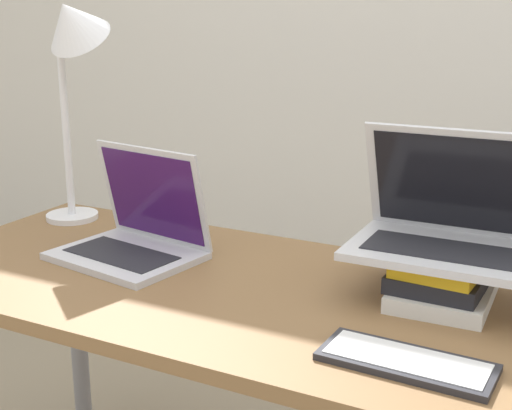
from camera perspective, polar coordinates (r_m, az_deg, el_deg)
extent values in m
cube|color=brown|center=(1.46, 2.78, -7.79)|extent=(1.77, 0.67, 0.03)
cylinder|color=gray|center=(2.24, -14.06, -9.61)|extent=(0.05, 0.05, 0.68)
cube|color=silver|center=(1.67, -10.37, -4.03)|extent=(0.35, 0.29, 0.02)
cube|color=#232328|center=(1.66, -10.74, -3.86)|extent=(0.28, 0.17, 0.00)
cube|color=silver|center=(1.70, -8.23, 0.81)|extent=(0.32, 0.11, 0.24)
cube|color=#381451|center=(1.70, -8.34, 0.75)|extent=(0.29, 0.09, 0.21)
cube|color=white|center=(1.49, 14.89, -6.52)|extent=(0.19, 0.28, 0.03)
cube|color=black|center=(1.47, 14.69, -5.39)|extent=(0.18, 0.24, 0.03)
cube|color=gold|center=(1.47, 14.95, -4.22)|extent=(0.17, 0.25, 0.03)
cube|color=silver|center=(1.44, 15.06, -3.67)|extent=(0.38, 0.25, 0.02)
cube|color=#232328|center=(1.42, 14.96, -3.49)|extent=(0.31, 0.13, 0.00)
cube|color=silver|center=(1.48, 16.02, 1.72)|extent=(0.38, 0.10, 0.23)
cube|color=black|center=(1.48, 15.99, 1.62)|extent=(0.34, 0.09, 0.20)
cube|color=#28282D|center=(1.21, 11.94, -12.20)|extent=(0.29, 0.12, 0.01)
cube|color=silver|center=(1.21, 11.96, -11.91)|extent=(0.26, 0.10, 0.00)
cylinder|color=white|center=(2.02, -14.48, -0.87)|extent=(0.14, 0.14, 0.01)
cylinder|color=white|center=(1.97, -14.95, 5.82)|extent=(0.02, 0.02, 0.46)
cone|color=white|center=(1.86, -14.53, 14.05)|extent=(0.16, 0.19, 0.17)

